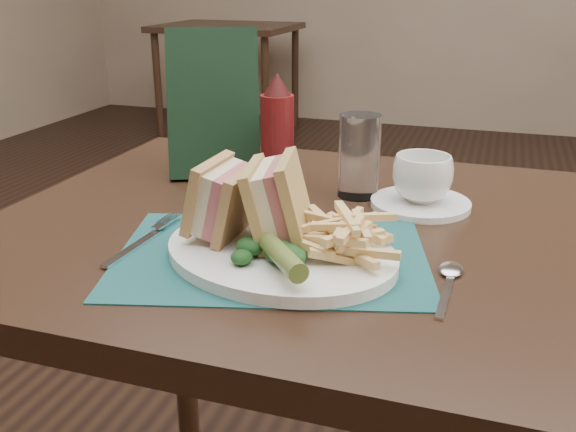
{
  "coord_description": "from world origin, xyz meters",
  "views": [
    {
      "loc": [
        0.24,
        -1.32,
        1.08
      ],
      "look_at": [
        0.0,
        -0.61,
        0.8
      ],
      "focal_mm": 40.0,
      "sensor_mm": 36.0,
      "label": 1
    }
  ],
  "objects_px": {
    "drinking_glass": "(359,156)",
    "ketchup_bottle": "(277,130)",
    "plate": "(280,253)",
    "sandwich_half_a": "(208,197)",
    "coffee_cup": "(422,178)",
    "table_bg_left": "(229,80)",
    "placemat": "(272,255)",
    "sandwich_half_b": "(261,199)",
    "saucer": "(420,204)",
    "check_presenter": "(213,104)"
  },
  "relations": [
    {
      "from": "placemat",
      "to": "sandwich_half_a",
      "type": "distance_m",
      "value": 0.11
    },
    {
      "from": "sandwich_half_a",
      "to": "saucer",
      "type": "height_order",
      "value": "sandwich_half_a"
    },
    {
      "from": "saucer",
      "to": "drinking_glass",
      "type": "relative_size",
      "value": 1.15
    },
    {
      "from": "plate",
      "to": "coffee_cup",
      "type": "xyz_separation_m",
      "value": [
        0.14,
        0.25,
        0.04
      ]
    },
    {
      "from": "sandwich_half_a",
      "to": "drinking_glass",
      "type": "height_order",
      "value": "drinking_glass"
    },
    {
      "from": "drinking_glass",
      "to": "ketchup_bottle",
      "type": "relative_size",
      "value": 0.7
    },
    {
      "from": "plate",
      "to": "sandwich_half_b",
      "type": "distance_m",
      "value": 0.07
    },
    {
      "from": "coffee_cup",
      "to": "drinking_glass",
      "type": "height_order",
      "value": "drinking_glass"
    },
    {
      "from": "saucer",
      "to": "coffee_cup",
      "type": "height_order",
      "value": "coffee_cup"
    },
    {
      "from": "placemat",
      "to": "sandwich_half_b",
      "type": "relative_size",
      "value": 3.53
    },
    {
      "from": "placemat",
      "to": "plate",
      "type": "distance_m",
      "value": 0.02
    },
    {
      "from": "sandwich_half_b",
      "to": "saucer",
      "type": "bearing_deg",
      "value": 43.56
    },
    {
      "from": "table_bg_left",
      "to": "drinking_glass",
      "type": "relative_size",
      "value": 6.92
    },
    {
      "from": "table_bg_left",
      "to": "sandwich_half_a",
      "type": "relative_size",
      "value": 9.13
    },
    {
      "from": "sandwich_half_b",
      "to": "check_presenter",
      "type": "relative_size",
      "value": 0.43
    },
    {
      "from": "table_bg_left",
      "to": "coffee_cup",
      "type": "relative_size",
      "value": 10.04
    },
    {
      "from": "coffee_cup",
      "to": "ketchup_bottle",
      "type": "xyz_separation_m",
      "value": [
        -0.24,
        0.03,
        0.05
      ]
    },
    {
      "from": "saucer",
      "to": "check_presenter",
      "type": "relative_size",
      "value": 0.59
    },
    {
      "from": "sandwich_half_a",
      "to": "ketchup_bottle",
      "type": "xyz_separation_m",
      "value": [
        0.0,
        0.27,
        0.03
      ]
    },
    {
      "from": "sandwich_half_a",
      "to": "plate",
      "type": "bearing_deg",
      "value": -5.82
    },
    {
      "from": "saucer",
      "to": "coffee_cup",
      "type": "xyz_separation_m",
      "value": [
        0.0,
        0.0,
        0.04
      ]
    },
    {
      "from": "sandwich_half_b",
      "to": "placemat",
      "type": "bearing_deg",
      "value": -30.6
    },
    {
      "from": "placemat",
      "to": "coffee_cup",
      "type": "xyz_separation_m",
      "value": [
        0.15,
        0.24,
        0.04
      ]
    },
    {
      "from": "placemat",
      "to": "saucer",
      "type": "bearing_deg",
      "value": 57.44
    },
    {
      "from": "drinking_glass",
      "to": "sandwich_half_a",
      "type": "bearing_deg",
      "value": -118.44
    },
    {
      "from": "ketchup_bottle",
      "to": "check_presenter",
      "type": "xyz_separation_m",
      "value": [
        -0.12,
        0.03,
        0.03
      ]
    },
    {
      "from": "ketchup_bottle",
      "to": "sandwich_half_b",
      "type": "bearing_deg",
      "value": -74.96
    },
    {
      "from": "sandwich_half_b",
      "to": "ketchup_bottle",
      "type": "xyz_separation_m",
      "value": [
        -0.07,
        0.27,
        0.02
      ]
    },
    {
      "from": "table_bg_left",
      "to": "placemat",
      "type": "bearing_deg",
      "value": -65.79
    },
    {
      "from": "placemat",
      "to": "plate",
      "type": "xyz_separation_m",
      "value": [
        0.01,
        -0.01,
        0.01
      ]
    },
    {
      "from": "plate",
      "to": "check_presenter",
      "type": "height_order",
      "value": "check_presenter"
    },
    {
      "from": "table_bg_left",
      "to": "drinking_glass",
      "type": "bearing_deg",
      "value": -63.35
    },
    {
      "from": "sandwich_half_a",
      "to": "drinking_glass",
      "type": "distance_m",
      "value": 0.29
    },
    {
      "from": "sandwich_half_a",
      "to": "saucer",
      "type": "distance_m",
      "value": 0.34
    },
    {
      "from": "plate",
      "to": "coffee_cup",
      "type": "distance_m",
      "value": 0.29
    },
    {
      "from": "saucer",
      "to": "coffee_cup",
      "type": "relative_size",
      "value": 1.67
    },
    {
      "from": "sandwich_half_a",
      "to": "ketchup_bottle",
      "type": "distance_m",
      "value": 0.27
    },
    {
      "from": "drinking_glass",
      "to": "ketchup_bottle",
      "type": "height_order",
      "value": "ketchup_bottle"
    },
    {
      "from": "plate",
      "to": "placemat",
      "type": "bearing_deg",
      "value": 167.46
    },
    {
      "from": "plate",
      "to": "sandwich_half_a",
      "type": "bearing_deg",
      "value": -171.02
    },
    {
      "from": "check_presenter",
      "to": "saucer",
      "type": "bearing_deg",
      "value": -32.37
    },
    {
      "from": "sandwich_half_b",
      "to": "drinking_glass",
      "type": "bearing_deg",
      "value": 64.63
    },
    {
      "from": "placemat",
      "to": "plate",
      "type": "height_order",
      "value": "plate"
    },
    {
      "from": "table_bg_left",
      "to": "coffee_cup",
      "type": "bearing_deg",
      "value": -62.1
    },
    {
      "from": "plate",
      "to": "saucer",
      "type": "height_order",
      "value": "plate"
    },
    {
      "from": "sandwich_half_a",
      "to": "drinking_glass",
      "type": "bearing_deg",
      "value": 63.06
    },
    {
      "from": "sandwich_half_b",
      "to": "check_presenter",
      "type": "height_order",
      "value": "check_presenter"
    },
    {
      "from": "table_bg_left",
      "to": "placemat",
      "type": "xyz_separation_m",
      "value": [
        1.58,
        -3.51,
        0.38
      ]
    },
    {
      "from": "saucer",
      "to": "ketchup_bottle",
      "type": "xyz_separation_m",
      "value": [
        -0.24,
        0.03,
        0.09
      ]
    },
    {
      "from": "saucer",
      "to": "check_presenter",
      "type": "height_order",
      "value": "check_presenter"
    }
  ]
}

